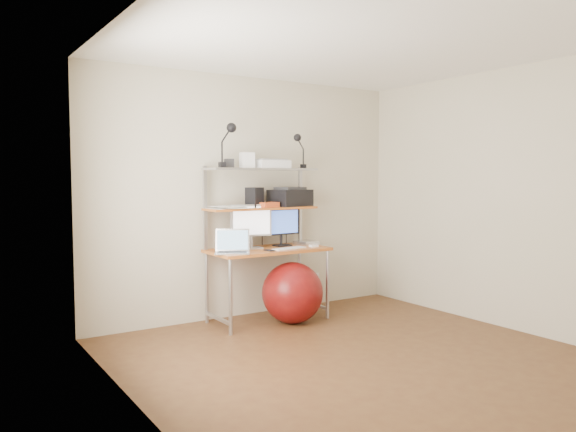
% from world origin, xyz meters
% --- Properties ---
extents(room, '(3.60, 3.60, 3.60)m').
position_xyz_m(room, '(0.00, 0.00, 1.25)').
color(room, brown).
rests_on(room, ground).
extents(computer_desk, '(1.20, 0.60, 1.57)m').
position_xyz_m(computer_desk, '(0.00, 1.50, 0.96)').
color(computer_desk, '#B96224').
rests_on(computer_desk, ground).
extents(desktop, '(1.20, 0.60, 0.00)m').
position_xyz_m(desktop, '(0.00, 1.44, 0.74)').
color(desktop, '#B96224').
rests_on(desktop, computer_desk).
extents(mid_shelf, '(1.18, 0.34, 0.00)m').
position_xyz_m(mid_shelf, '(0.00, 1.57, 1.15)').
color(mid_shelf, '#B96224').
rests_on(mid_shelf, computer_desk).
extents(top_shelf, '(1.18, 0.34, 0.00)m').
position_xyz_m(top_shelf, '(0.00, 1.57, 1.55)').
color(top_shelf, '#B2B2B7').
rests_on(top_shelf, computer_desk).
extents(floor, '(3.60, 3.60, 0.00)m').
position_xyz_m(floor, '(0.00, 0.00, 0.00)').
color(floor, brown).
rests_on(floor, ground).
extents(wall_outlet, '(0.08, 0.01, 0.12)m').
position_xyz_m(wall_outlet, '(0.85, 1.79, 0.30)').
color(wall_outlet, white).
rests_on(wall_outlet, room).
extents(monitor_silver, '(0.43, 0.18, 0.48)m').
position_xyz_m(monitor_silver, '(-0.14, 1.53, 1.00)').
color(monitor_silver, '#A9A9AD').
rests_on(monitor_silver, desktop).
extents(monitor_black, '(0.46, 0.14, 0.46)m').
position_xyz_m(monitor_black, '(0.23, 1.55, 0.97)').
color(monitor_black, black).
rests_on(monitor_black, desktop).
extents(laptop, '(0.41, 0.38, 0.28)m').
position_xyz_m(laptop, '(-0.45, 1.34, 0.79)').
color(laptop, silver).
rests_on(laptop, desktop).
extents(keyboard, '(0.38, 0.16, 0.01)m').
position_xyz_m(keyboard, '(0.16, 1.30, 0.75)').
color(keyboard, white).
rests_on(keyboard, desktop).
extents(mouse, '(0.09, 0.05, 0.02)m').
position_xyz_m(mouse, '(0.46, 1.29, 0.75)').
color(mouse, white).
rests_on(mouse, desktop).
extents(mac_mini, '(0.23, 0.23, 0.04)m').
position_xyz_m(mac_mini, '(0.52, 1.51, 0.76)').
color(mac_mini, silver).
rests_on(mac_mini, desktop).
extents(phone, '(0.07, 0.12, 0.01)m').
position_xyz_m(phone, '(-0.08, 1.28, 0.74)').
color(phone, black).
rests_on(phone, desktop).
extents(printer, '(0.48, 0.38, 0.20)m').
position_xyz_m(printer, '(0.38, 1.60, 1.25)').
color(printer, black).
rests_on(printer, mid_shelf).
extents(nas_cube, '(0.18, 0.18, 0.20)m').
position_xyz_m(nas_cube, '(-0.07, 1.59, 1.25)').
color(nas_cube, black).
rests_on(nas_cube, mid_shelf).
extents(red_box, '(0.21, 0.15, 0.05)m').
position_xyz_m(red_box, '(0.05, 1.51, 1.18)').
color(red_box, '#C44A1F').
rests_on(red_box, mid_shelf).
extents(scanner, '(0.36, 0.24, 0.09)m').
position_xyz_m(scanner, '(0.10, 1.55, 1.60)').
color(scanner, white).
rests_on(scanner, top_shelf).
extents(box_white, '(0.15, 0.13, 0.15)m').
position_xyz_m(box_white, '(-0.18, 1.53, 1.63)').
color(box_white, white).
rests_on(box_white, top_shelf).
extents(box_grey, '(0.11, 0.11, 0.09)m').
position_xyz_m(box_grey, '(-0.36, 1.59, 1.60)').
color(box_grey, '#2E2E31').
rests_on(box_grey, top_shelf).
extents(clip_lamp_left, '(0.17, 0.10, 0.43)m').
position_xyz_m(clip_lamp_left, '(-0.41, 1.48, 1.87)').
color(clip_lamp_left, black).
rests_on(clip_lamp_left, top_shelf).
extents(clip_lamp_right, '(0.14, 0.08, 0.36)m').
position_xyz_m(clip_lamp_right, '(0.42, 1.51, 1.81)').
color(clip_lamp_right, black).
rests_on(clip_lamp_right, top_shelf).
extents(exercise_ball, '(0.61, 0.61, 0.61)m').
position_xyz_m(exercise_ball, '(0.16, 1.23, 0.31)').
color(exercise_ball, maroon).
rests_on(exercise_ball, floor).
extents(paper_stack, '(0.41, 0.40, 0.02)m').
position_xyz_m(paper_stack, '(-0.38, 1.57, 1.16)').
color(paper_stack, white).
rests_on(paper_stack, mid_shelf).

